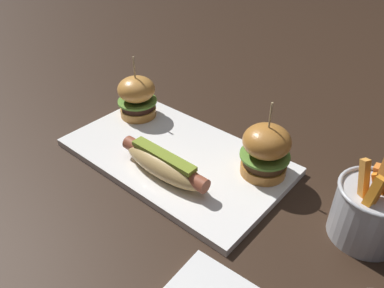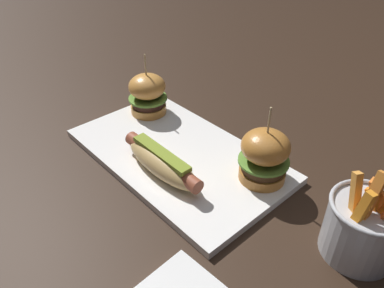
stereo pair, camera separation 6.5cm
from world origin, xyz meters
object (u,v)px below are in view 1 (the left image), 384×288
(hot_dog, at_px, (164,164))
(fries_bucket, at_px, (371,211))
(slider_right, at_px, (266,150))
(platter_main, at_px, (175,156))
(slider_left, at_px, (137,97))

(hot_dog, bearing_deg, fries_bucket, 18.90)
(hot_dog, distance_m, slider_right, 0.17)
(hot_dog, bearing_deg, slider_right, 43.11)
(fries_bucket, bearing_deg, slider_right, 176.17)
(platter_main, height_order, hot_dog, hot_dog)
(slider_right, height_order, fries_bucket, slider_right)
(hot_dog, bearing_deg, platter_main, 115.84)
(platter_main, bearing_deg, hot_dog, -64.16)
(hot_dog, xyz_separation_m, slider_left, (-0.18, 0.11, 0.02))
(slider_right, bearing_deg, hot_dog, -136.89)
(slider_right, bearing_deg, platter_main, -158.95)
(slider_left, distance_m, slider_right, 0.31)
(slider_left, xyz_separation_m, fries_bucket, (0.49, -0.00, -0.01))
(platter_main, bearing_deg, slider_right, 21.05)
(platter_main, xyz_separation_m, slider_left, (-0.15, 0.05, 0.05))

